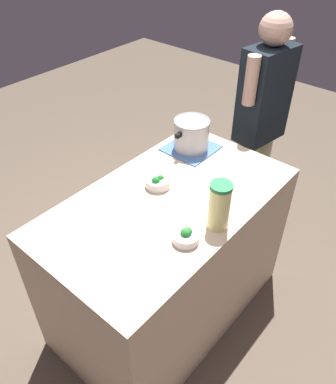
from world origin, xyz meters
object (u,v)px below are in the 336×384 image
at_px(person_cook, 260,125).
at_px(lemonade_pitcher, 219,206).
at_px(broccoli_bowl_center, 158,182).
at_px(broccoli_bowl_front, 186,236).
at_px(cooking_pot, 191,134).

bearing_deg(person_cook, lemonade_pitcher, -160.52).
bearing_deg(lemonade_pitcher, person_cook, 19.48).
relative_size(lemonade_pitcher, broccoli_bowl_center, 1.81).
bearing_deg(lemonade_pitcher, broccoli_bowl_front, 163.72).
bearing_deg(broccoli_bowl_front, cooking_pot, 36.29).
distance_m(lemonade_pitcher, broccoli_bowl_front, 0.21).
height_order(lemonade_pitcher, person_cook, person_cook).
distance_m(cooking_pot, lemonade_pitcher, 0.69).
bearing_deg(broccoli_bowl_center, broccoli_bowl_front, -120.83).
height_order(lemonade_pitcher, broccoli_bowl_center, lemonade_pitcher).
bearing_deg(cooking_pot, lemonade_pitcher, -131.36).
distance_m(broccoli_bowl_center, person_cook, 1.00).
bearing_deg(lemonade_pitcher, broccoli_bowl_center, 84.30).
xyz_separation_m(cooking_pot, broccoli_bowl_front, (-0.63, -0.46, -0.08)).
bearing_deg(broccoli_bowl_front, person_cook, 14.53).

